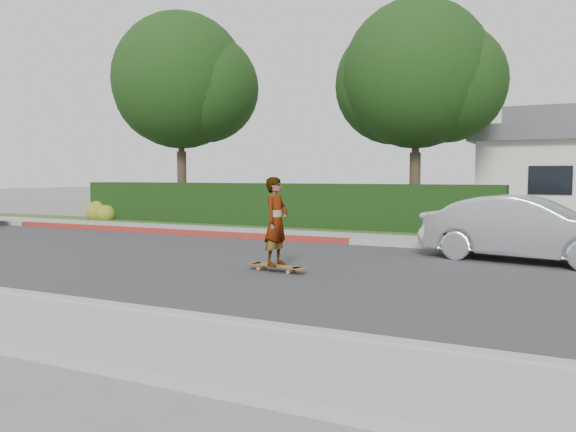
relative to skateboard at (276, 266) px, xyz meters
name	(u,v)px	position (x,y,z in m)	size (l,w,h in m)	color
ground	(234,265)	(-1.14, 0.38, -0.11)	(120.00, 120.00, 0.00)	slate
road	(234,265)	(-1.14, 0.38, -0.10)	(60.00, 8.00, 0.01)	#2D2D30
curb_near	(73,304)	(-1.14, -3.72, -0.03)	(60.00, 0.20, 0.15)	#9E9E99
sidewalk_near	(13,321)	(-1.14, -4.62, -0.05)	(60.00, 1.60, 0.12)	gray
curb_far	(315,240)	(-1.14, 4.48, -0.03)	(60.00, 0.20, 0.15)	#9E9E99
curb_red_section	(162,231)	(-6.14, 4.48, -0.03)	(12.00, 0.21, 0.15)	maroon
sidewalk_far	(327,237)	(-1.14, 5.38, -0.05)	(60.00, 1.60, 0.12)	gray
planting_strip	(347,232)	(-1.14, 6.98, -0.06)	(60.00, 1.60, 0.10)	#2D4C1E
hedge	(268,206)	(-4.14, 7.58, 0.64)	(15.00, 1.00, 1.50)	black
flowering_shrub	(101,213)	(-11.15, 7.12, 0.22)	(1.40, 1.00, 0.90)	#2D4C19
tree_left	(183,85)	(-8.66, 9.07, 5.15)	(5.99, 5.21, 8.00)	#33261C
tree_center	(417,80)	(0.34, 9.57, 4.79)	(5.66, 4.84, 7.44)	#33261C
skateboard	(276,266)	(0.00, 0.00, 0.00)	(1.28, 0.44, 0.12)	#CA6D37
skateboarder	(276,221)	(0.00, 0.00, 0.83)	(0.59, 0.39, 1.61)	white
car_silver	(527,229)	(4.07, 3.30, 0.57)	(1.43, 4.11, 1.35)	silver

